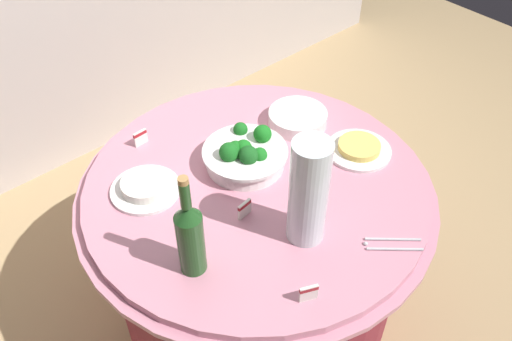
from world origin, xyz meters
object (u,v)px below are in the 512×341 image
Objects in this scene: serving_tongs at (391,244)px; food_plate_rice at (145,187)px; wine_bottle at (190,236)px; plate_stack at (298,118)px; label_placard_front at (140,137)px; label_placard_rear at (309,293)px; broccoli_bowl at (245,154)px; food_plate_noodles at (359,149)px; label_placard_mid at (245,208)px; decorative_fruit_vase at (308,197)px.

food_plate_rice is at bearing 122.28° from serving_tongs.
plate_stack is at bearing 22.10° from wine_bottle.
label_placard_front is (0.11, 0.20, 0.01)m from food_plate_rice.
label_placard_front is (-0.29, 0.85, 0.03)m from serving_tongs.
plate_stack is 0.72m from wine_bottle.
food_plate_rice is at bearing 99.19° from label_placard_rear.
broccoli_bowl reaches higher than food_plate_rice.
label_placard_rear is at bearing -60.29° from wine_bottle.
label_placard_mid is (-0.48, 0.03, 0.02)m from food_plate_noodles.
decorative_fruit_vase is 0.23m from label_placard_mid.
wine_bottle reaches higher than label_placard_rear.
decorative_fruit_vase is at bearing 47.16° from label_placard_rear.
food_plate_noodles is at bearing 28.92° from label_placard_rear.
food_plate_noodles is at bearing 54.03° from serving_tongs.
wine_bottle is 2.27× the size of serving_tongs.
broccoli_bowl is 0.39m from food_plate_noodles.
label_placard_mid is at bearing 116.82° from decorative_fruit_vase.
decorative_fruit_vase reaches higher than broccoli_bowl.
serving_tongs is 2.69× the size of label_placard_front.
broccoli_bowl is 0.33m from food_plate_rice.
decorative_fruit_vase is 0.44m from food_plate_noodles.
food_plate_rice is at bearing 160.48° from broccoli_bowl.
serving_tongs is (-0.19, -0.58, -0.02)m from plate_stack.
food_plate_noodles is (0.39, 0.14, -0.14)m from decorative_fruit_vase.
food_plate_noodles is at bearing -78.70° from plate_stack.
food_plate_noodles is at bearing -25.97° from food_plate_rice.
decorative_fruit_vase is 6.18× the size of label_placard_rear.
wine_bottle is 0.72m from food_plate_noodles.
food_plate_rice is 0.63m from label_placard_rear.
label_placard_rear is (-0.50, -0.55, 0.01)m from plate_stack.
decorative_fruit_vase is 0.26m from label_placard_rear.
decorative_fruit_vase is 1.55× the size of food_plate_rice.
plate_stack is 3.82× the size of label_placard_mid.
broccoli_bowl is 1.27× the size of food_plate_rice.
food_plate_noodles is 0.63m from label_placard_rear.
plate_stack is at bearing 26.48° from label_placard_mid.
decorative_fruit_vase is at bearing -131.97° from plate_stack.
label_placard_rear is (-0.31, 0.03, 0.03)m from serving_tongs.
wine_bottle reaches higher than label_placard_mid.
serving_tongs is (0.09, -0.53, -0.04)m from broccoli_bowl.
broccoli_bowl reaches higher than plate_stack.
label_placard_mid and label_placard_rear have the same top height.
wine_bottle is 1.53× the size of food_plate_rice.
broccoli_bowl is 5.09× the size of label_placard_rear.
label_placard_mid is (-0.24, 0.36, 0.03)m from serving_tongs.
label_placard_front is at bearing 89.02° from label_placard_rear.
label_placard_rear reaches higher than serving_tongs.
plate_stack is 1.42× the size of serving_tongs.
label_placard_rear is at bearing -101.33° from label_placard_mid.
broccoli_bowl reaches higher than label_placard_mid.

